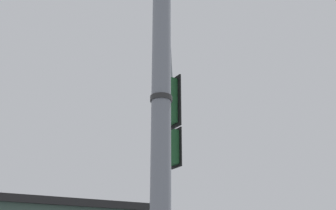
% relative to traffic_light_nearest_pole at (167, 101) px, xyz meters
% --- Properties ---
extents(signal_pole, '(0.30, 0.30, 7.36)m').
position_rel_traffic_light_nearest_pole_xyz_m(signal_pole, '(-2.40, 1.64, -2.16)').
color(signal_pole, slate).
rests_on(signal_pole, ground).
extents(mast_arm, '(6.51, 4.60, 0.21)m').
position_rel_traffic_light_nearest_pole_xyz_m(mast_arm, '(0.80, -0.58, 0.80)').
color(mast_arm, slate).
extents(traffic_light_nearest_pole, '(0.54, 0.49, 1.31)m').
position_rel_traffic_light_nearest_pole_xyz_m(traffic_light_nearest_pole, '(0.00, 0.00, 0.00)').
color(traffic_light_nearest_pole, black).
extents(traffic_light_mid_inner, '(0.54, 0.49, 1.31)m').
position_rel_traffic_light_nearest_pole_xyz_m(traffic_light_mid_inner, '(3.01, -2.09, 0.00)').
color(traffic_light_mid_inner, black).
extents(street_name_sign, '(1.06, 0.80, 0.22)m').
position_rel_traffic_light_nearest_pole_xyz_m(street_name_sign, '(-2.19, 1.49, -1.16)').
color(street_name_sign, '#147238').
extents(bird_flying, '(0.41, 0.24, 0.07)m').
position_rel_traffic_light_nearest_pole_xyz_m(bird_flying, '(2.61, -1.26, 4.52)').
color(bird_flying, black).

